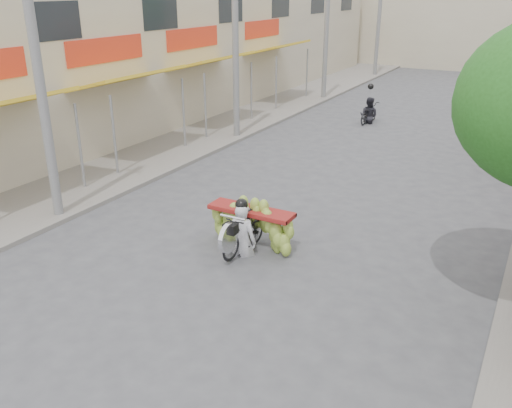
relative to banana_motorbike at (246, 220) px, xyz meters
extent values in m
plane|color=#4C4C50|center=(0.25, -3.70, -0.73)|extent=(120.00, 120.00, 0.00)
cube|color=slate|center=(-6.75, 11.30, -0.67)|extent=(4.00, 60.00, 0.12)
cube|color=#BDB295|center=(-11.75, 10.30, 2.27)|extent=(8.00, 40.00, 6.00)
cylinder|color=slate|center=(-6.05, 1.10, 0.54)|extent=(0.08, 0.08, 2.55)
cube|color=gold|center=(-6.87, 4.30, 2.02)|extent=(1.77, 4.00, 0.53)
cylinder|color=slate|center=(-6.05, 2.50, 0.54)|extent=(0.08, 0.08, 2.55)
cylinder|color=slate|center=(-6.05, 6.10, 0.54)|extent=(0.08, 0.08, 2.55)
cube|color=red|center=(-7.75, 4.30, 2.87)|extent=(0.10, 3.50, 0.80)
cube|color=gold|center=(-6.87, 9.30, 2.02)|extent=(1.77, 4.00, 0.53)
cylinder|color=slate|center=(-6.05, 7.50, 0.54)|extent=(0.08, 0.08, 2.55)
cylinder|color=slate|center=(-6.05, 11.10, 0.54)|extent=(0.08, 0.08, 2.55)
cube|color=red|center=(-7.75, 9.30, 2.87)|extent=(0.10, 3.50, 0.80)
cube|color=gold|center=(-6.87, 15.30, 2.02)|extent=(1.77, 4.00, 0.53)
cylinder|color=slate|center=(-6.05, 13.50, 0.54)|extent=(0.08, 0.08, 2.55)
cylinder|color=slate|center=(-6.05, 17.10, 0.54)|extent=(0.08, 0.08, 2.55)
cube|color=red|center=(-7.75, 15.30, 2.87)|extent=(0.10, 3.50, 0.80)
cube|color=#1E2328|center=(-7.77, 2.30, 3.87)|extent=(0.08, 2.00, 1.10)
cube|color=#1E2328|center=(-7.77, 7.30, 3.87)|extent=(0.08, 2.00, 1.10)
cube|color=#1E2328|center=(-7.77, 12.30, 3.87)|extent=(0.08, 2.00, 1.10)
cube|color=#1E2328|center=(-7.77, 17.30, 3.87)|extent=(0.08, 2.00, 1.10)
cube|color=#1E2328|center=(-7.77, 22.30, 3.87)|extent=(0.08, 2.00, 1.10)
cube|color=#1E2328|center=(-7.77, 27.30, 3.87)|extent=(0.08, 2.00, 1.10)
cube|color=#BDB295|center=(0.25, 34.30, 2.77)|extent=(20.00, 6.00, 7.00)
cylinder|color=slate|center=(-5.15, -0.70, 3.27)|extent=(0.24, 0.24, 8.00)
cylinder|color=slate|center=(-5.15, 8.30, 3.27)|extent=(0.24, 0.24, 8.00)
cylinder|color=slate|center=(-5.15, 17.30, 3.27)|extent=(0.24, 0.24, 8.00)
cylinder|color=slate|center=(-5.15, 26.30, 3.27)|extent=(0.24, 0.24, 8.00)
imported|color=black|center=(0.00, -0.12, -0.26)|extent=(0.59, 1.66, 0.96)
cylinder|color=silver|center=(0.00, -0.77, -0.11)|extent=(0.10, 0.66, 0.66)
cube|color=black|center=(0.00, -0.67, 0.07)|extent=(0.28, 0.22, 0.22)
cylinder|color=silver|center=(0.00, -0.57, 0.29)|extent=(0.60, 0.05, 0.05)
cube|color=maroon|center=(0.00, 0.23, 0.15)|extent=(1.99, 0.55, 0.10)
imported|color=silver|center=(0.00, -0.17, 0.47)|extent=(0.65, 0.48, 1.81)
sphere|color=black|center=(0.00, -0.20, 1.34)|extent=(0.28, 0.28, 0.28)
imported|color=black|center=(-1.41, 13.25, -0.30)|extent=(0.69, 1.57, 0.86)
imported|color=#23232A|center=(-1.41, 13.25, 0.39)|extent=(0.83, 0.54, 1.65)
sphere|color=black|center=(-1.41, 13.25, 0.85)|extent=(0.26, 0.26, 0.26)
imported|color=black|center=(2.07, 18.12, -0.21)|extent=(0.53, 1.78, 1.04)
imported|color=#23232A|center=(2.07, 18.12, 0.39)|extent=(1.07, 0.57, 1.65)
sphere|color=black|center=(2.07, 18.12, 0.85)|extent=(0.26, 0.26, 0.26)
imported|color=black|center=(2.21, 22.27, -0.27)|extent=(1.14, 1.77, 0.93)
imported|color=#23232A|center=(2.21, 22.27, 0.39)|extent=(1.10, 0.84, 1.65)
sphere|color=black|center=(2.21, 22.27, 0.85)|extent=(0.26, 0.26, 0.26)
camera|label=1|loc=(5.45, -9.53, 4.80)|focal=38.00mm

